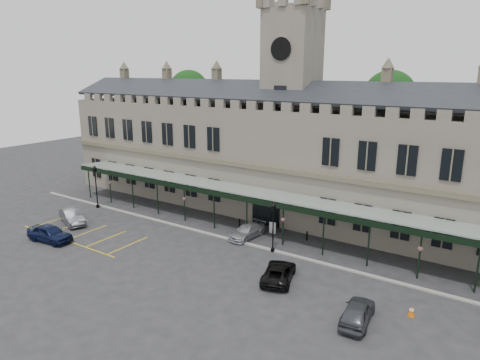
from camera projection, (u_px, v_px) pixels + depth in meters
The scene contains 19 objects.
ground at pixel (201, 263), 36.49m from camera, with size 140.00×140.00×0.00m, color #28282A.
station_building at pixel (289, 158), 47.70m from camera, with size 60.00×10.36×17.30m.
clock_tower at pixel (291, 97), 46.11m from camera, with size 5.60×5.60×24.80m.
canopy at pixel (248, 212), 41.91m from camera, with size 50.00×4.10×4.30m.
kerb at pixel (237, 241), 40.91m from camera, with size 60.00×0.40×0.12m, color gray.
parking_markings at pixel (82, 234), 42.79m from camera, with size 16.00×6.00×0.01m, color gold, non-canonical shape.
tree_behind_left at pixel (189, 91), 65.24m from camera, with size 6.00×6.00×16.00m.
tree_behind_mid at pixel (389, 98), 49.15m from camera, with size 6.00×6.00×16.00m.
lamp_post_left at pixel (96, 183), 50.33m from camera, with size 0.49×0.49×5.17m.
lamp_post_mid at pixel (273, 223), 38.00m from camera, with size 0.44×0.44×4.69m.
traffic_cone at pixel (411, 311), 28.47m from camera, with size 0.44×0.44×0.70m.
sign_board at pixel (272, 228), 42.89m from camera, with size 0.68×0.15×1.17m.
bollard_left at pixel (239, 223), 44.80m from camera, with size 0.15×0.15×0.84m, color black.
bollard_right at pixel (307, 236), 41.12m from camera, with size 0.16×0.16×0.92m, color black.
car_left_a at pixel (50, 233), 40.84m from camera, with size 1.92×4.77×1.63m, color black.
car_left_b at pixel (72, 216), 45.60m from camera, with size 1.66×4.76×1.57m, color #383A40.
car_taxi at pixel (247, 231), 41.81m from camera, with size 1.82×4.48×1.30m, color #989AA0.
car_van at pixel (279, 272), 33.34m from camera, with size 2.17×4.71×1.31m, color black.
car_right_a at pixel (357, 312), 27.68m from camera, with size 1.74×4.32×1.47m, color #383A40.
Camera 1 is at (21.36, -26.11, 15.95)m, focal length 32.00 mm.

